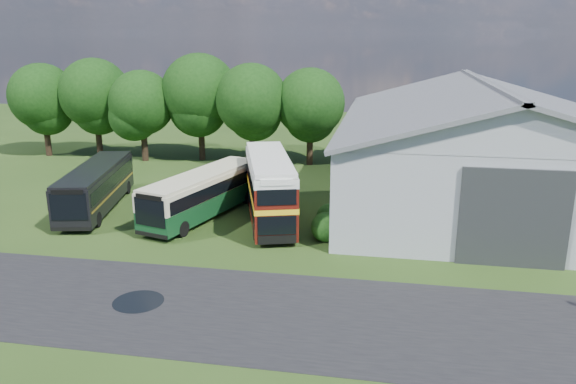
% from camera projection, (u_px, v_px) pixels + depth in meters
% --- Properties ---
extents(ground, '(120.00, 120.00, 0.00)m').
position_uv_depth(ground, '(195.00, 276.00, 26.82)').
color(ground, '#1E3611').
rests_on(ground, ground).
extents(asphalt_road, '(60.00, 8.00, 0.02)m').
position_uv_depth(asphalt_road, '(239.00, 311.00, 23.47)').
color(asphalt_road, black).
rests_on(asphalt_road, ground).
extents(puddle, '(2.20, 2.20, 0.01)m').
position_uv_depth(puddle, '(138.00, 302.00, 24.24)').
color(puddle, black).
rests_on(puddle, ground).
extents(storage_shed, '(18.80, 24.80, 8.15)m').
position_uv_depth(storage_shed, '(481.00, 140.00, 38.24)').
color(storage_shed, gray).
rests_on(storage_shed, ground).
extents(tree_far_left, '(6.12, 6.12, 8.64)m').
position_uv_depth(tree_far_left, '(43.00, 97.00, 52.00)').
color(tree_far_left, black).
rests_on(tree_far_left, ground).
extents(tree_left_a, '(6.46, 6.46, 9.12)m').
position_uv_depth(tree_left_a, '(95.00, 94.00, 51.53)').
color(tree_left_a, black).
rests_on(tree_left_a, ground).
extents(tree_left_b, '(5.78, 5.78, 8.16)m').
position_uv_depth(tree_left_b, '(142.00, 103.00, 49.89)').
color(tree_left_b, black).
rests_on(tree_left_b, ground).
extents(tree_mid, '(6.80, 6.80, 9.60)m').
position_uv_depth(tree_mid, '(200.00, 92.00, 50.00)').
color(tree_mid, black).
rests_on(tree_mid, ground).
extents(tree_right_a, '(6.26, 6.26, 8.83)m').
position_uv_depth(tree_right_a, '(252.00, 100.00, 48.33)').
color(tree_right_a, black).
rests_on(tree_right_a, ground).
extents(tree_right_b, '(5.98, 5.98, 8.45)m').
position_uv_depth(tree_right_b, '(310.00, 103.00, 48.29)').
color(tree_right_b, black).
rests_on(tree_right_b, ground).
extents(shrub_front, '(1.70, 1.70, 1.70)m').
position_uv_depth(shrub_front, '(326.00, 240.00, 31.54)').
color(shrub_front, '#194714').
rests_on(shrub_front, ground).
extents(shrub_mid, '(1.60, 1.60, 1.60)m').
position_uv_depth(shrub_mid, '(330.00, 228.00, 33.43)').
color(shrub_mid, '#194714').
rests_on(shrub_mid, ground).
extents(bus_green_single, '(5.11, 10.54, 2.84)m').
position_uv_depth(bus_green_single, '(203.00, 193.00, 35.25)').
color(bus_green_single, black).
rests_on(bus_green_single, ground).
extents(bus_maroon_double, '(5.11, 9.83, 4.10)m').
position_uv_depth(bus_maroon_double, '(269.00, 189.00, 34.23)').
color(bus_maroon_double, black).
rests_on(bus_maroon_double, ground).
extents(bus_dark_single, '(4.52, 10.64, 2.86)m').
position_uv_depth(bus_dark_single, '(96.00, 187.00, 36.72)').
color(bus_dark_single, black).
rests_on(bus_dark_single, ground).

